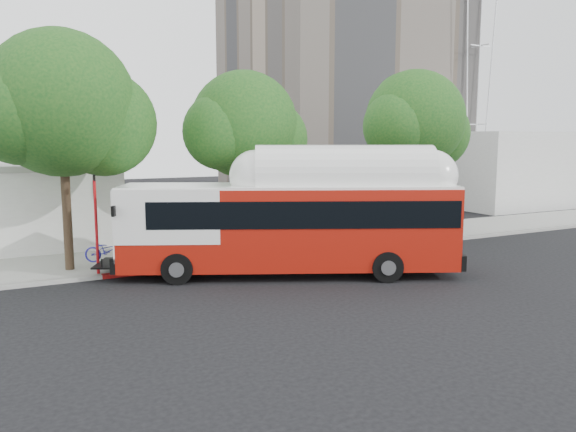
# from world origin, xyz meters

# --- Properties ---
(ground) EXTENTS (120.00, 120.00, 0.00)m
(ground) POSITION_xyz_m (0.00, 0.00, 0.00)
(ground) COLOR black
(ground) RESTS_ON ground
(sidewalk) EXTENTS (60.00, 5.00, 0.15)m
(sidewalk) POSITION_xyz_m (0.00, 6.50, 0.07)
(sidewalk) COLOR gray
(sidewalk) RESTS_ON ground
(curb_strip) EXTENTS (60.00, 0.30, 0.15)m
(curb_strip) POSITION_xyz_m (0.00, 3.90, 0.07)
(curb_strip) COLOR gray
(curb_strip) RESTS_ON ground
(red_curb_segment) EXTENTS (10.00, 0.32, 0.16)m
(red_curb_segment) POSITION_xyz_m (-3.00, 3.90, 0.08)
(red_curb_segment) COLOR #9B1211
(red_curb_segment) RESTS_ON ground
(street_tree_left) EXTENTS (6.67, 5.80, 9.74)m
(street_tree_left) POSITION_xyz_m (-8.53, 5.56, 6.60)
(street_tree_left) COLOR #2D2116
(street_tree_left) RESTS_ON ground
(street_tree_mid) EXTENTS (5.75, 5.00, 8.62)m
(street_tree_mid) POSITION_xyz_m (-0.59, 6.06, 5.91)
(street_tree_mid) COLOR #2D2116
(street_tree_mid) RESTS_ON ground
(street_tree_right) EXTENTS (6.21, 5.40, 9.18)m
(street_tree_right) POSITION_xyz_m (9.44, 5.86, 6.26)
(street_tree_right) COLOR #2D2116
(street_tree_right) RESTS_ON ground
(apartment_tower) EXTENTS (18.00, 18.00, 37.00)m
(apartment_tower) POSITION_xyz_m (18.00, 28.00, 17.62)
(apartment_tower) COLOR gray
(apartment_tower) RESTS_ON ground
(horizon_block) EXTENTS (20.00, 12.00, 6.00)m
(horizon_block) POSITION_xyz_m (30.00, 16.00, 3.00)
(horizon_block) COLOR silver
(horizon_block) RESTS_ON ground
(transit_bus) EXTENTS (13.85, 8.15, 4.18)m
(transit_bus) POSITION_xyz_m (-1.08, 1.03, 1.95)
(transit_bus) COLOR #9C150A
(transit_bus) RESTS_ON ground
(signal_pole) EXTENTS (0.12, 0.39, 4.08)m
(signal_pole) POSITION_xyz_m (-8.08, 4.20, 2.09)
(signal_pole) COLOR #B41318
(signal_pole) RESTS_ON ground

